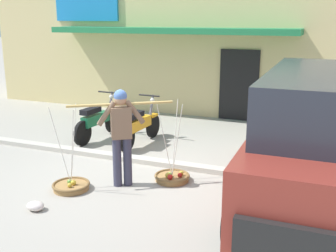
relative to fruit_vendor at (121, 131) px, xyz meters
The scene contains 11 objects.
ground_plane 1.09m from the fruit_vendor, 84.41° to the left, with size 90.00×90.00×0.00m, color #9E998C.
sidewalk_curb 1.49m from the fruit_vendor, 87.75° to the left, with size 20.00×0.24×0.10m, color #BAB4A5.
fruit_vendor is the anchor object (origin of this frame).
fruit_basket_left_side 1.27m from the fruit_vendor, 145.31° to the right, with size 0.64×0.64×1.45m.
fruit_basket_right_side 1.26m from the fruit_vendor, 34.29° to the left, with size 0.64×0.64×1.45m.
motorcycle_nearest_shop 3.00m from the fruit_vendor, 129.71° to the left, with size 0.54×1.82×1.09m.
motorcycle_second_in_row 2.43m from the fruit_vendor, 108.42° to the left, with size 0.54×1.82×1.09m.
parked_truck 3.24m from the fruit_vendor, ahead, with size 2.18×4.82×2.10m.
storefront_building 8.08m from the fruit_vendor, 98.04° to the left, with size 13.00×6.00×4.20m.
plastic_litter_bag 1.81m from the fruit_vendor, 119.93° to the right, with size 0.28×0.22×0.14m, color silver.
wooden_crate 3.40m from the fruit_vendor, 54.65° to the left, with size 0.44×0.36×0.32m, color olive.
Camera 1 is at (3.15, -6.32, 2.84)m, focal length 43.45 mm.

